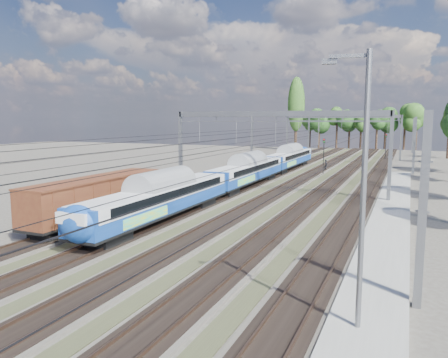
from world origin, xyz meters
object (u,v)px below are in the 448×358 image
at_px(signal_near, 324,152).
at_px(lamp_post, 361,185).
at_px(worker, 326,165).
at_px(emu_train, 247,168).
at_px(freight_boxcar, 97,197).
at_px(signal_far, 386,144).

height_order(signal_near, lamp_post, lamp_post).
xyz_separation_m(worker, signal_near, (0.35, -4.26, 2.45)).
relative_size(emu_train, worker, 32.74).
relative_size(freight_boxcar, signal_near, 2.57).
distance_m(freight_boxcar, worker, 43.71).
relative_size(freight_boxcar, lamp_post, 1.29).
bearing_deg(signal_near, emu_train, -133.90).
height_order(signal_far, lamp_post, lamp_post).
xyz_separation_m(signal_far, lamp_post, (2.84, -76.52, 2.46)).
bearing_deg(signal_near, worker, 70.70).
relative_size(freight_boxcar, worker, 7.50).
bearing_deg(signal_near, signal_far, 51.38).
height_order(worker, signal_far, signal_far).
bearing_deg(emu_train, signal_far, 73.40).
bearing_deg(signal_far, signal_near, -117.17).
xyz_separation_m(freight_boxcar, signal_far, (17.76, 66.09, 1.15)).
relative_size(worker, lamp_post, 0.17).
distance_m(worker, signal_near, 4.93).
bearing_deg(signal_near, lamp_post, -102.31).
height_order(freight_boxcar, signal_far, signal_far).
relative_size(emu_train, freight_boxcar, 4.36).
distance_m(signal_near, signal_far, 28.78).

